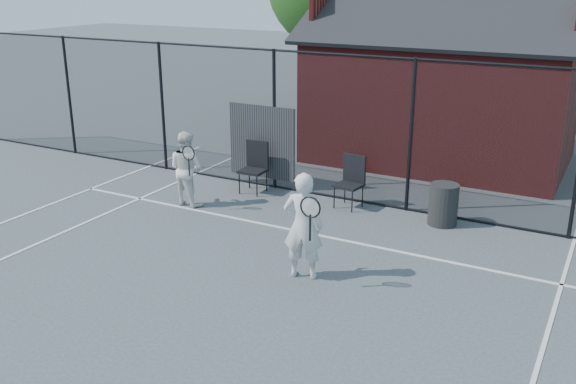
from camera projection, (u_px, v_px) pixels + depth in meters
The scene contains 9 objects.
ground at pixel (224, 308), 9.03m from camera, with size 80.00×80.00×0.00m, color #42474B.
court_lines at pixel (164, 354), 7.93m from camera, with size 11.02×18.00×0.01m.
fence at pixel (348, 132), 12.86m from camera, with size 22.04×3.00×3.00m.
clubhouse at pixel (442, 96), 15.78m from camera, with size 6.50×4.36×4.19m.
player_front at pixel (303, 226), 9.69m from camera, with size 0.80×0.63×1.69m.
player_back at pixel (186, 168), 12.85m from camera, with size 0.84×0.64×1.51m.
chair_left at pixel (253, 169), 13.61m from camera, with size 0.51×0.53×1.07m, color black.
chair_right at pixel (349, 183), 12.73m from camera, with size 0.49×0.51×1.03m, color black.
waste_bin at pixel (443, 204), 11.91m from camera, with size 0.54×0.54×0.79m, color black.
Camera 1 is at (4.60, -6.63, 4.47)m, focal length 40.00 mm.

